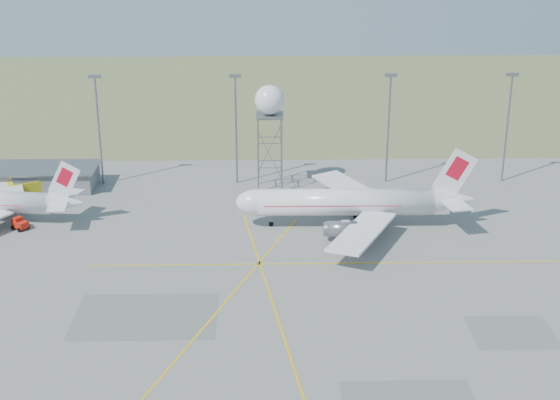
{
  "coord_description": "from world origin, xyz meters",
  "views": [
    {
      "loc": [
        -4.98,
        -72.23,
        48.13
      ],
      "look_at": [
        -2.51,
        40.0,
        6.15
      ],
      "focal_mm": 50.0,
      "sensor_mm": 36.0,
      "label": 1
    }
  ],
  "objects_px": {
    "radar_tower": "(270,131)",
    "airliner_main": "(349,203)",
    "baggage_tug": "(20,225)",
    "fire_truck": "(33,187)"
  },
  "relations": [
    {
      "from": "radar_tower",
      "to": "fire_truck",
      "type": "xyz_separation_m",
      "value": [
        -42.55,
        -2.9,
        -9.2
      ]
    },
    {
      "from": "fire_truck",
      "to": "baggage_tug",
      "type": "bearing_deg",
      "value": -109.38
    },
    {
      "from": "baggage_tug",
      "to": "airliner_main",
      "type": "bearing_deg",
      "value": 37.55
    },
    {
      "from": "radar_tower",
      "to": "fire_truck",
      "type": "distance_m",
      "value": 43.63
    },
    {
      "from": "airliner_main",
      "to": "radar_tower",
      "type": "relative_size",
      "value": 2.0
    },
    {
      "from": "baggage_tug",
      "to": "fire_truck",
      "type": "bearing_deg",
      "value": 135.39
    },
    {
      "from": "radar_tower",
      "to": "airliner_main",
      "type": "bearing_deg",
      "value": -56.08
    },
    {
      "from": "airliner_main",
      "to": "radar_tower",
      "type": "xyz_separation_m",
      "value": [
        -12.58,
        18.71,
        6.74
      ]
    },
    {
      "from": "airliner_main",
      "to": "fire_truck",
      "type": "xyz_separation_m",
      "value": [
        -55.13,
        15.81,
        -2.46
      ]
    },
    {
      "from": "airliner_main",
      "to": "radar_tower",
      "type": "height_order",
      "value": "radar_tower"
    }
  ]
}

